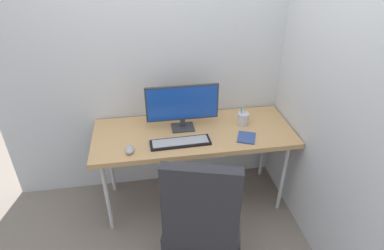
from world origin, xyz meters
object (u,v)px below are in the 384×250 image
Objects in this scene: keyboard at (180,142)px; notebook at (246,138)px; monitor at (182,105)px; pen_holder at (243,119)px; office_chair at (203,218)px; mouse at (130,150)px.

keyboard is 2.92× the size of notebook.
pen_holder is (0.51, -0.03, -0.16)m from monitor.
office_chair reaches higher than keyboard.
keyboard is at bearing 95.13° from office_chair.
monitor is at bearing 177.04° from pen_holder.
keyboard is 0.52m from notebook.
office_chair is 6.94× the size of notebook.
monitor is 0.55m from mouse.
monitor reaches higher than notebook.
mouse is (-0.38, -0.05, 0.01)m from keyboard.
notebook is at bearing 52.74° from office_chair.
keyboard is at bearing -102.14° from monitor.
pen_holder is 0.22m from notebook.
keyboard is (-0.05, -0.23, -0.20)m from monitor.
keyboard is (-0.06, 0.63, 0.16)m from office_chair.
office_chair reaches higher than mouse.
mouse is 0.91m from notebook.
office_chair is 10.60× the size of mouse.
keyboard is at bearing -158.94° from notebook.
pen_holder reaches higher than keyboard.
mouse is 0.65× the size of notebook.
office_chair is 1.90× the size of monitor.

